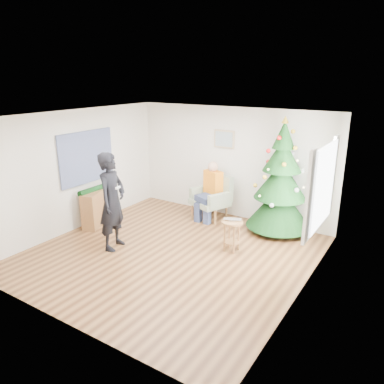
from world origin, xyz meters
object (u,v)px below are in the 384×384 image
Objects in this scene: christmas_tree at (281,182)px; armchair at (212,202)px; stool at (232,236)px; console at (96,207)px; standing_man at (112,201)px.

armchair is at bearing -176.87° from christmas_tree.
stool is 0.59× the size of armchair.
stool is (-0.42, -1.41, -0.81)m from christmas_tree.
console reaches higher than stool.
armchair is 2.63m from standing_man.
christmas_tree is 2.50× the size of console.
stool is 0.62× the size of console.
console is at bearing 47.04° from standing_man.
standing_man is at bearing -151.44° from stool.
christmas_tree reaches higher than stool.
christmas_tree is at bearing -57.23° from standing_man.
standing_man is at bearing -134.24° from christmas_tree.
christmas_tree is 4.04× the size of stool.
console is (-1.22, 0.70, -0.56)m from standing_man.
christmas_tree is 4.15m from console.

